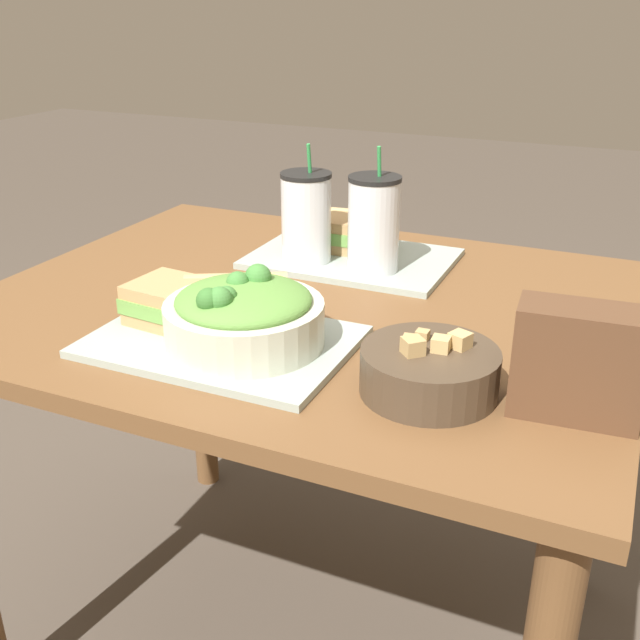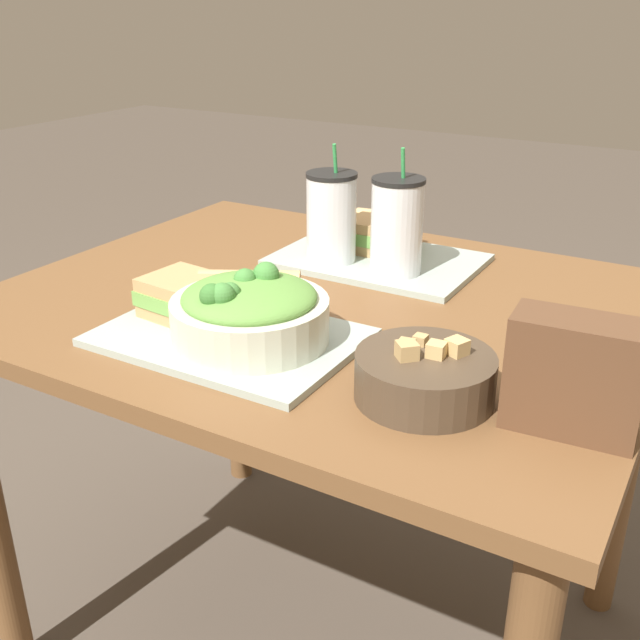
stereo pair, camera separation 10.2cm
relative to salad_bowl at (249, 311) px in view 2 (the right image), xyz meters
name	(u,v)px [view 2 (the right image)]	position (x,y,z in m)	size (l,w,h in m)	color
ground_plane	(323,631)	(0.00, 0.23, -0.83)	(12.00, 12.00, 0.00)	#4C4238
dining_table	(324,359)	(0.00, 0.23, -0.18)	(1.11, 0.89, 0.77)	brown
tray_near	(230,337)	(-0.04, 0.00, -0.05)	(0.38, 0.27, 0.01)	#99A89E
tray_far	(376,260)	(-0.01, 0.44, -0.05)	(0.38, 0.27, 0.01)	#99A89E
salad_bowl	(249,311)	(0.00, 0.00, 0.00)	(0.23, 0.23, 0.11)	beige
soup_bowl	(425,375)	(0.28, -0.01, -0.02)	(0.18, 0.18, 0.08)	#473828
sandwich_near	(188,297)	(-0.14, 0.02, -0.01)	(0.15, 0.12, 0.06)	tan
baguette_near	(251,290)	(-0.07, 0.10, -0.01)	(0.17, 0.14, 0.07)	tan
sandwich_far	(382,236)	(-0.02, 0.48, -0.01)	(0.13, 0.11, 0.06)	tan
baguette_far	(385,226)	(-0.04, 0.53, -0.01)	(0.13, 0.08, 0.07)	tan
drink_cup_dark	(331,220)	(-0.08, 0.38, 0.03)	(0.10, 0.10, 0.22)	silver
drink_cup_red	(397,229)	(0.06, 0.38, 0.04)	(0.10, 0.10, 0.23)	silver
chip_bag	(575,375)	(0.46, 0.01, 0.01)	(0.16, 0.09, 0.14)	brown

